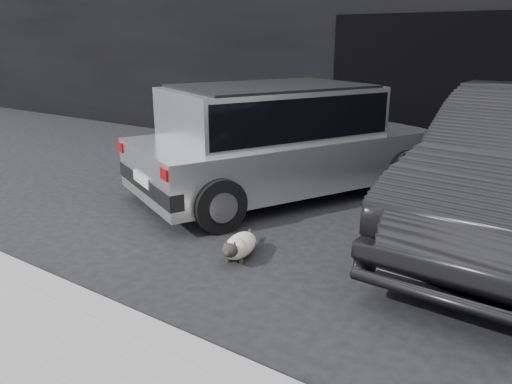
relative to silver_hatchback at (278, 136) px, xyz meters
The scene contains 7 objects.
ground 1.50m from the silver_hatchback, 68.22° to the right, with size 80.00×80.00×0.00m, color black.
building_facade 5.33m from the silver_hatchback, 73.34° to the left, with size 34.00×4.00×5.00m, color black.
garage_opening 3.23m from the silver_hatchback, 62.96° to the left, with size 4.00×0.10×2.60m, color black.
curb 4.09m from the silver_hatchback, 68.73° to the right, with size 18.00×0.25×0.12m, color gray.
silver_hatchback is the anchor object (origin of this frame).
cat_siamese 2.45m from the silver_hatchback, 67.18° to the right, with size 0.44×0.82×0.29m.
cat_white 1.68m from the silver_hatchback, 83.44° to the right, with size 0.70×0.42×0.35m.
Camera 1 is at (3.31, -4.80, 2.18)m, focal length 35.00 mm.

